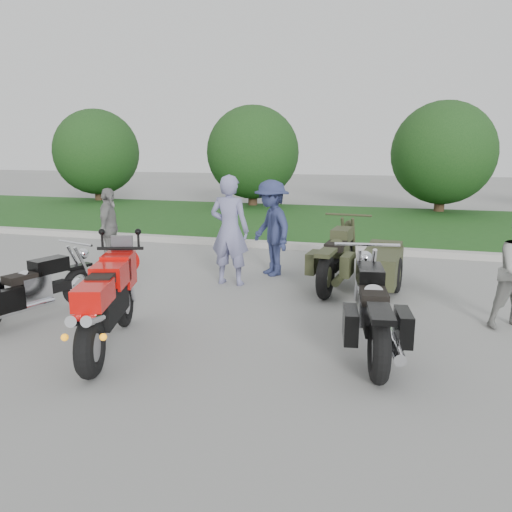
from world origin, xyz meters
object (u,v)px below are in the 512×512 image
(cruiser_left, at_px, (28,292))
(cruiser_right, at_px, (373,313))
(sportbike_red, at_px, (107,301))
(person_stripe, at_px, (230,230))
(cruiser_sidecar, at_px, (362,263))
(person_back, at_px, (109,228))
(person_denim, at_px, (271,228))

(cruiser_left, height_order, cruiser_right, cruiser_right)
(sportbike_red, distance_m, person_stripe, 3.27)
(sportbike_red, height_order, person_stripe, person_stripe)
(cruiser_sidecar, relative_size, person_stripe, 1.30)
(cruiser_sidecar, height_order, person_back, person_back)
(cruiser_right, relative_size, person_stripe, 1.27)
(cruiser_right, height_order, person_back, person_back)
(cruiser_right, xyz_separation_m, person_stripe, (-2.61, 2.42, 0.48))
(person_denim, distance_m, person_back, 3.30)
(cruiser_sidecar, bearing_deg, sportbike_red, -122.52)
(sportbike_red, xyz_separation_m, person_back, (-2.34, 3.77, 0.19))
(person_stripe, height_order, person_back, person_stripe)
(cruiser_sidecar, bearing_deg, person_denim, 167.23)
(cruiser_left, bearing_deg, person_denim, 70.31)
(person_denim, xyz_separation_m, person_back, (-3.29, -0.30, -0.10))
(sportbike_red, height_order, cruiser_sidecar, sportbike_red)
(cruiser_right, bearing_deg, sportbike_red, -174.11)
(sportbike_red, relative_size, cruiser_right, 0.87)
(cruiser_left, height_order, person_back, person_back)
(person_stripe, bearing_deg, cruiser_right, 140.15)
(person_denim, bearing_deg, cruiser_right, -9.47)
(cruiser_left, height_order, cruiser_sidecar, cruiser_sidecar)
(sportbike_red, xyz_separation_m, cruiser_sidecar, (2.68, 3.53, -0.16))
(cruiser_left, bearing_deg, sportbike_red, -2.79)
(sportbike_red, distance_m, cruiser_left, 1.76)
(cruiser_left, xyz_separation_m, person_stripe, (2.05, 2.64, 0.54))
(cruiser_sidecar, distance_m, person_stripe, 2.35)
(cruiser_sidecar, xyz_separation_m, person_back, (-5.03, 0.25, 0.35))
(person_denim, bearing_deg, cruiser_left, -78.39)
(cruiser_right, height_order, person_stripe, person_stripe)
(cruiser_sidecar, xyz_separation_m, person_denim, (-1.74, 0.55, 0.45))
(sportbike_red, xyz_separation_m, cruiser_right, (3.02, 0.80, -0.13))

